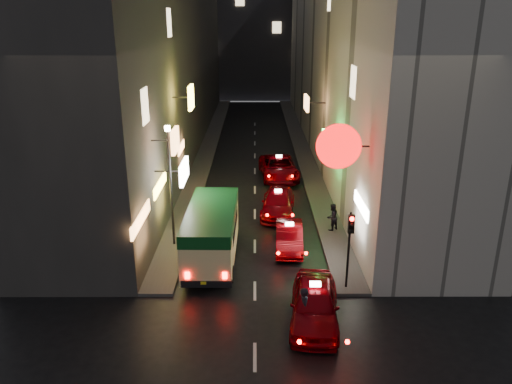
{
  "coord_description": "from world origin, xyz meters",
  "views": [
    {
      "loc": [
        0.01,
        -10.63,
        11.29
      ],
      "look_at": [
        0.06,
        13.0,
        3.0
      ],
      "focal_mm": 35.0,
      "sensor_mm": 36.0,
      "label": 1
    }
  ],
  "objects_px": {
    "minibus": "(212,229)",
    "taxi_near": "(315,301)",
    "lamp_post": "(170,178)",
    "traffic_light": "(350,235)",
    "pedestrian_crossing": "(305,306)"
  },
  "relations": [
    {
      "from": "lamp_post",
      "to": "pedestrian_crossing",
      "type": "bearing_deg",
      "value": -50.17
    },
    {
      "from": "minibus",
      "to": "traffic_light",
      "type": "xyz_separation_m",
      "value": [
        6.06,
        -2.82,
        0.95
      ]
    },
    {
      "from": "minibus",
      "to": "taxi_near",
      "type": "height_order",
      "value": "minibus"
    },
    {
      "from": "traffic_light",
      "to": "lamp_post",
      "type": "xyz_separation_m",
      "value": [
        -8.2,
        4.53,
        1.04
      ]
    },
    {
      "from": "taxi_near",
      "to": "lamp_post",
      "type": "relative_size",
      "value": 0.96
    },
    {
      "from": "taxi_near",
      "to": "lamp_post",
      "type": "distance_m",
      "value": 9.84
    },
    {
      "from": "taxi_near",
      "to": "pedestrian_crossing",
      "type": "distance_m",
      "value": 0.65
    },
    {
      "from": "pedestrian_crossing",
      "to": "lamp_post",
      "type": "relative_size",
      "value": 0.32
    },
    {
      "from": "minibus",
      "to": "taxi_near",
      "type": "xyz_separation_m",
      "value": [
        4.38,
        -5.11,
        -0.83
      ]
    },
    {
      "from": "taxi_near",
      "to": "pedestrian_crossing",
      "type": "xyz_separation_m",
      "value": [
        -0.42,
        -0.49,
        0.08
      ]
    },
    {
      "from": "minibus",
      "to": "taxi_near",
      "type": "distance_m",
      "value": 6.78
    },
    {
      "from": "pedestrian_crossing",
      "to": "lamp_post",
      "type": "distance_m",
      "value": 9.9
    },
    {
      "from": "minibus",
      "to": "pedestrian_crossing",
      "type": "xyz_separation_m",
      "value": [
        3.96,
        -5.6,
        -0.75
      ]
    },
    {
      "from": "taxi_near",
      "to": "lamp_post",
      "type": "xyz_separation_m",
      "value": [
        -6.52,
        6.82,
        2.81
      ]
    },
    {
      "from": "pedestrian_crossing",
      "to": "taxi_near",
      "type": "bearing_deg",
      "value": -39.69
    }
  ]
}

